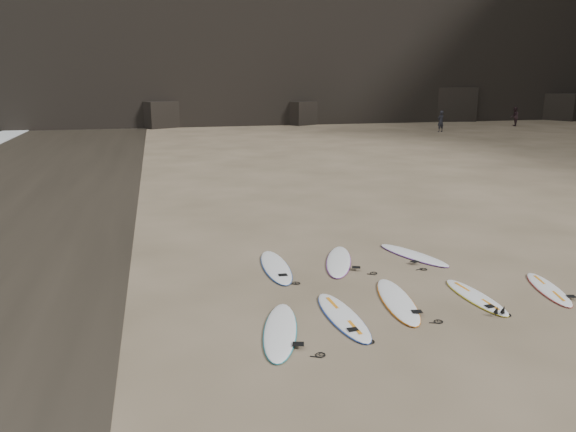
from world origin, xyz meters
name	(u,v)px	position (x,y,z in m)	size (l,w,h in m)	color
ground	(432,298)	(0.00, 0.00, 0.00)	(240.00, 240.00, 0.00)	#897559
surfboard_0	(280,330)	(-3.86, -0.97, 0.05)	(0.65, 2.71, 0.10)	white
surfboard_1	(343,316)	(-2.40, -0.60, 0.05)	(0.63, 2.64, 0.10)	white
surfboard_2	(397,300)	(-0.90, -0.07, 0.05)	(0.66, 2.76, 0.10)	white
surfboard_3	(476,296)	(0.98, -0.26, 0.04)	(0.56, 2.32, 0.08)	white
surfboard_4	(548,289)	(2.98, -0.22, 0.04)	(0.53, 2.23, 0.08)	white
surfboard_5	(276,266)	(-3.15, 2.83, 0.05)	(0.67, 2.79, 0.10)	white
surfboard_6	(339,261)	(-1.36, 2.89, 0.05)	(0.65, 2.71, 0.10)	white
surfboard_7	(413,255)	(0.91, 2.93, 0.05)	(0.61, 2.53, 0.09)	white
person_a	(441,121)	(18.46, 34.58, 0.93)	(0.68, 0.44, 1.86)	black
person_b	(515,117)	(28.23, 38.04, 0.92)	(0.89, 0.70, 1.84)	black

